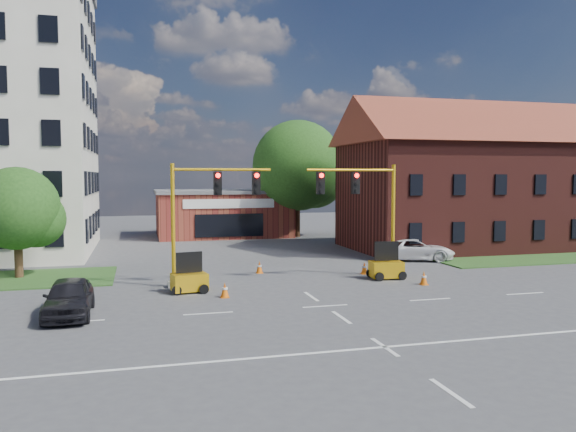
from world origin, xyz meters
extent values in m
plane|color=#464649|center=(0.00, 0.00, 0.00)|extent=(120.00, 120.00, 0.00)
cube|color=#2F551F|center=(18.00, 9.00, 0.04)|extent=(14.00, 4.00, 0.08)
cube|color=maroon|center=(0.00, 30.00, 2.00)|extent=(12.00, 8.00, 4.00)
cube|color=#5E5E61|center=(0.00, 30.00, 4.15)|extent=(12.40, 8.40, 0.30)
cube|color=white|center=(0.00, 25.95, 3.20)|extent=(8.00, 0.10, 0.80)
cube|color=black|center=(0.00, 25.95, 1.30)|extent=(6.00, 0.10, 2.00)
cube|color=#4D1B17|center=(18.00, 16.00, 4.00)|extent=(20.00, 10.00, 8.00)
cylinder|color=#3B2515|center=(6.50, 27.00, 2.33)|extent=(0.44, 0.44, 4.66)
sphere|color=#1E4515|center=(6.50, 27.00, 6.56)|extent=(8.28, 8.28, 8.28)
sphere|color=#1E4515|center=(8.16, 27.30, 5.50)|extent=(5.80, 5.80, 5.80)
cylinder|color=#3B2515|center=(-14.00, 10.50, 1.36)|extent=(0.44, 0.44, 2.72)
sphere|color=#1E4515|center=(-14.00, 10.50, 3.83)|extent=(4.49, 4.49, 4.49)
sphere|color=#1E4515|center=(-13.10, 10.80, 3.21)|extent=(3.14, 3.14, 3.14)
cube|color=gray|center=(-6.00, 6.00, 0.15)|extent=(0.60, 0.60, 0.30)
cylinder|color=yellow|center=(-6.00, 6.00, 3.10)|extent=(0.20, 0.20, 6.20)
cylinder|color=yellow|center=(-3.50, 6.00, 5.90)|extent=(5.00, 0.14, 0.14)
cube|color=black|center=(-3.75, 6.00, 5.20)|extent=(0.40, 0.32, 1.20)
cube|color=black|center=(-1.75, 6.00, 5.20)|extent=(0.40, 0.32, 1.20)
sphere|color=#FF0C07|center=(-3.75, 5.82, 5.60)|extent=(0.24, 0.24, 0.24)
cube|color=gray|center=(6.00, 6.00, 0.15)|extent=(0.60, 0.60, 0.30)
cylinder|color=yellow|center=(6.00, 6.00, 3.10)|extent=(0.20, 0.20, 6.20)
cylinder|color=yellow|center=(3.50, 6.00, 5.90)|extent=(5.00, 0.14, 0.14)
cube|color=black|center=(3.75, 6.00, 5.20)|extent=(0.40, 0.32, 1.20)
cube|color=black|center=(1.75, 6.00, 5.20)|extent=(0.40, 0.32, 1.20)
sphere|color=#FF0C07|center=(3.75, 5.82, 5.60)|extent=(0.24, 0.24, 0.24)
cube|color=yellow|center=(-5.36, 4.45, 0.50)|extent=(1.79, 1.35, 0.81)
cube|color=black|center=(-5.36, 4.45, 1.45)|extent=(1.27, 0.33, 1.00)
cube|color=yellow|center=(5.30, 5.30, 0.52)|extent=(1.82, 1.32, 0.85)
cube|color=black|center=(5.30, 5.30, 1.52)|extent=(1.33, 0.26, 1.04)
cube|color=orange|center=(-3.90, 2.81, 0.02)|extent=(0.38, 0.38, 0.04)
cone|color=orange|center=(-3.90, 2.81, 0.35)|extent=(0.40, 0.40, 0.70)
cylinder|color=white|center=(-3.90, 2.81, 0.42)|extent=(0.27, 0.27, 0.09)
cube|color=orange|center=(-1.00, 8.79, 0.02)|extent=(0.38, 0.38, 0.04)
cone|color=orange|center=(-1.00, 8.79, 0.35)|extent=(0.40, 0.40, 0.70)
cylinder|color=white|center=(-1.00, 8.79, 0.42)|extent=(0.27, 0.27, 0.09)
cube|color=orange|center=(6.42, 3.20, 0.02)|extent=(0.38, 0.38, 0.04)
cone|color=orange|center=(6.42, 3.20, 0.35)|extent=(0.40, 0.40, 0.70)
cylinder|color=white|center=(6.42, 3.20, 0.42)|extent=(0.27, 0.27, 0.09)
cube|color=orange|center=(4.71, 6.95, 0.02)|extent=(0.38, 0.38, 0.04)
cone|color=orange|center=(4.71, 6.95, 0.35)|extent=(0.40, 0.40, 0.70)
cylinder|color=white|center=(4.71, 6.95, 0.42)|extent=(0.27, 0.27, 0.09)
imported|color=white|center=(10.02, 11.07, 0.72)|extent=(5.69, 4.02, 1.44)
imported|color=black|center=(-10.39, 1.01, 0.75)|extent=(1.82, 4.43, 1.50)
camera|label=1|loc=(-7.66, -22.47, 5.53)|focal=35.00mm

